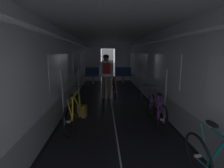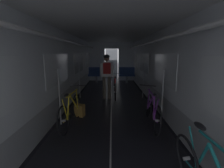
{
  "view_description": "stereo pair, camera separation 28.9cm",
  "coord_description": "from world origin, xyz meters",
  "px_view_note": "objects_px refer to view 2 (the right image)",
  "views": [
    {
      "loc": [
        -0.26,
        -1.92,
        1.79
      ],
      "look_at": [
        0.0,
        3.52,
        0.78
      ],
      "focal_mm": 27.03,
      "sensor_mm": 36.0,
      "label": 1
    },
    {
      "loc": [
        0.03,
        -1.93,
        1.79
      ],
      "look_at": [
        0.0,
        3.52,
        0.78
      ],
      "focal_mm": 27.03,
      "sensor_mm": 36.0,
      "label": 2
    }
  ],
  "objects_px": {
    "bench_seat_far_left": "(97,74)",
    "bicycle_purple": "(153,111)",
    "bench_seat_far_right": "(127,74)",
    "person_cyclist_aisle": "(107,72)",
    "backpack_on_floor": "(80,110)",
    "bicycle_yellow": "(72,111)",
    "bicycle_red_in_aisle": "(116,88)"
  },
  "relations": [
    {
      "from": "bench_seat_far_left",
      "to": "bicycle_purple",
      "type": "relative_size",
      "value": 0.58
    },
    {
      "from": "bench_seat_far_right",
      "to": "person_cyclist_aisle",
      "type": "relative_size",
      "value": 0.57
    },
    {
      "from": "bicycle_purple",
      "to": "backpack_on_floor",
      "type": "distance_m",
      "value": 2.04
    },
    {
      "from": "bicycle_yellow",
      "to": "backpack_on_floor",
      "type": "height_order",
      "value": "bicycle_yellow"
    },
    {
      "from": "bicycle_purple",
      "to": "person_cyclist_aisle",
      "type": "distance_m",
      "value": 2.81
    },
    {
      "from": "bench_seat_far_right",
      "to": "bicycle_yellow",
      "type": "xyz_separation_m",
      "value": [
        -1.89,
        -6.04,
        -0.19
      ]
    },
    {
      "from": "bicycle_purple",
      "to": "bicycle_yellow",
      "type": "xyz_separation_m",
      "value": [
        -2.02,
        -0.01,
        -0.0
      ]
    },
    {
      "from": "bench_seat_far_right",
      "to": "bench_seat_far_left",
      "type": "bearing_deg",
      "value": 180.0
    },
    {
      "from": "person_cyclist_aisle",
      "to": "bench_seat_far_left",
      "type": "bearing_deg",
      "value": 101.4
    },
    {
      "from": "bicycle_purple",
      "to": "backpack_on_floor",
      "type": "xyz_separation_m",
      "value": [
        -1.93,
        0.62,
        -0.21
      ]
    },
    {
      "from": "bicycle_red_in_aisle",
      "to": "backpack_on_floor",
      "type": "bearing_deg",
      "value": -116.63
    },
    {
      "from": "bench_seat_far_right",
      "to": "backpack_on_floor",
      "type": "relative_size",
      "value": 2.89
    },
    {
      "from": "bicycle_yellow",
      "to": "backpack_on_floor",
      "type": "distance_m",
      "value": 0.67
    },
    {
      "from": "bench_seat_far_left",
      "to": "bench_seat_far_right",
      "type": "bearing_deg",
      "value": 0.0
    },
    {
      "from": "bench_seat_far_left",
      "to": "backpack_on_floor",
      "type": "relative_size",
      "value": 2.89
    },
    {
      "from": "bench_seat_far_right",
      "to": "bicycle_yellow",
      "type": "distance_m",
      "value": 6.33
    },
    {
      "from": "bicycle_yellow",
      "to": "bicycle_red_in_aisle",
      "type": "xyz_separation_m",
      "value": [
        1.14,
        2.72,
        0.0
      ]
    },
    {
      "from": "bench_seat_far_left",
      "to": "bicycle_yellow",
      "type": "relative_size",
      "value": 0.58
    },
    {
      "from": "bench_seat_far_left",
      "to": "person_cyclist_aisle",
      "type": "height_order",
      "value": "person_cyclist_aisle"
    },
    {
      "from": "bicycle_purple",
      "to": "bicycle_red_in_aisle",
      "type": "distance_m",
      "value": 2.84
    },
    {
      "from": "bicycle_purple",
      "to": "person_cyclist_aisle",
      "type": "bearing_deg",
      "value": 116.32
    },
    {
      "from": "bench_seat_far_right",
      "to": "backpack_on_floor",
      "type": "bearing_deg",
      "value": -108.36
    },
    {
      "from": "bicycle_purple",
      "to": "backpack_on_floor",
      "type": "bearing_deg",
      "value": 162.24
    },
    {
      "from": "bench_seat_far_left",
      "to": "bench_seat_far_right",
      "type": "relative_size",
      "value": 1.0
    },
    {
      "from": "bench_seat_far_right",
      "to": "bicycle_purple",
      "type": "xyz_separation_m",
      "value": [
        0.13,
        -6.03,
        -0.18
      ]
    },
    {
      "from": "bench_seat_far_right",
      "to": "bicycle_red_in_aisle",
      "type": "distance_m",
      "value": 3.42
    },
    {
      "from": "person_cyclist_aisle",
      "to": "bicycle_red_in_aisle",
      "type": "xyz_separation_m",
      "value": [
        0.32,
        0.27,
        -0.69
      ]
    },
    {
      "from": "backpack_on_floor",
      "to": "bicycle_purple",
      "type": "bearing_deg",
      "value": -17.76
    },
    {
      "from": "bench_seat_far_right",
      "to": "bicycle_yellow",
      "type": "height_order",
      "value": "bench_seat_far_right"
    },
    {
      "from": "bench_seat_far_left",
      "to": "person_cyclist_aisle",
      "type": "bearing_deg",
      "value": -78.6
    },
    {
      "from": "person_cyclist_aisle",
      "to": "bicycle_red_in_aisle",
      "type": "relative_size",
      "value": 1.02
    },
    {
      "from": "bench_seat_far_right",
      "to": "backpack_on_floor",
      "type": "xyz_separation_m",
      "value": [
        -1.8,
        -5.42,
        -0.4
      ]
    }
  ]
}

